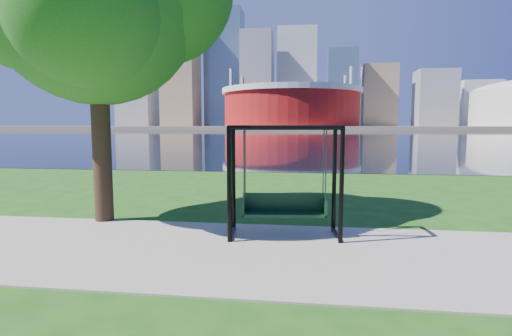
# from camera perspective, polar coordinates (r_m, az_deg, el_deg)

# --- Properties ---
(ground) EXTENTS (900.00, 900.00, 0.00)m
(ground) POSITION_cam_1_polar(r_m,az_deg,el_deg) (7.89, -0.71, -10.90)
(ground) COLOR #1E5114
(ground) RESTS_ON ground
(path) EXTENTS (120.00, 4.00, 0.03)m
(path) POSITION_cam_1_polar(r_m,az_deg,el_deg) (7.41, -1.29, -11.91)
(path) COLOR #9E937F
(path) RESTS_ON ground
(river) EXTENTS (900.00, 180.00, 0.02)m
(river) POSITION_cam_1_polar(r_m,az_deg,el_deg) (109.49, 7.11, 4.82)
(river) COLOR black
(river) RESTS_ON ground
(far_bank) EXTENTS (900.00, 228.00, 2.00)m
(far_bank) POSITION_cam_1_polar(r_m,az_deg,el_deg) (313.47, 7.50, 5.78)
(far_bank) COLOR #937F60
(far_bank) RESTS_ON ground
(stadium) EXTENTS (83.00, 83.00, 32.00)m
(stadium) POSITION_cam_1_polar(r_m,az_deg,el_deg) (243.01, 5.10, 8.85)
(stadium) COLOR maroon
(stadium) RESTS_ON far_bank
(skyline) EXTENTS (392.00, 66.00, 96.50)m
(skyline) POSITION_cam_1_polar(r_m,az_deg,el_deg) (328.62, 6.84, 11.89)
(skyline) COLOR gray
(skyline) RESTS_ON far_bank
(swing) EXTENTS (2.34, 1.19, 2.31)m
(swing) POSITION_cam_1_polar(r_m,az_deg,el_deg) (8.19, 4.06, -2.26)
(swing) COLOR black
(swing) RESTS_ON ground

